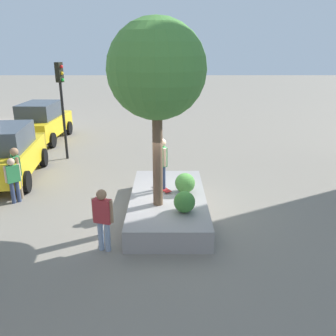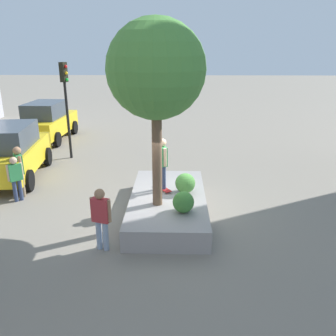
{
  "view_description": "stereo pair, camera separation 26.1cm",
  "coord_description": "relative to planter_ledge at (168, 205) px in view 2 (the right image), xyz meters",
  "views": [
    {
      "loc": [
        -9.93,
        -0.21,
        4.92
      ],
      "look_at": [
        -0.03,
        -0.22,
        1.52
      ],
      "focal_mm": 37.22,
      "sensor_mm": 36.0,
      "label": 1
    },
    {
      "loc": [
        -9.93,
        -0.47,
        4.92
      ],
      "look_at": [
        -0.03,
        -0.22,
        1.52
      ],
      "focal_mm": 37.22,
      "sensor_mm": 36.0,
      "label": 2
    }
  ],
  "objects": [
    {
      "name": "bystander_watching",
      "position": [
        1.29,
        5.15,
        0.72
      ],
      "size": [
        0.51,
        0.45,
        1.79
      ],
      "color": "#847056",
      "rests_on": "ground"
    },
    {
      "name": "ground_plane",
      "position": [
        0.03,
        0.22,
        -0.31
      ],
      "size": [
        120.0,
        120.0,
        0.0
      ],
      "primitive_type": "plane",
      "color": "gray"
    },
    {
      "name": "skateboarder",
      "position": [
        0.46,
        0.18,
        1.32
      ],
      "size": [
        0.52,
        0.33,
        1.62
      ],
      "color": "navy",
      "rests_on": "skateboard"
    },
    {
      "name": "taxi_cab",
      "position": [
        9.18,
        6.97,
        0.78
      ],
      "size": [
        4.67,
        2.27,
        2.15
      ],
      "color": "gold",
      "rests_on": "ground"
    },
    {
      "name": "plaza_tree",
      "position": [
        -0.62,
        0.29,
        4.07
      ],
      "size": [
        2.6,
        2.6,
        5.1
      ],
      "color": "brown",
      "rests_on": "planter_ledge"
    },
    {
      "name": "pedestrian_crossing",
      "position": [
        -2.09,
        1.63,
        0.66
      ],
      "size": [
        0.32,
        0.55,
        1.68
      ],
      "color": "#8C9EB7",
      "rests_on": "ground"
    },
    {
      "name": "sedan_parked",
      "position": [
        3.04,
        6.24,
        0.79
      ],
      "size": [
        4.85,
        2.63,
        2.16
      ],
      "color": "gold",
      "rests_on": "ground"
    },
    {
      "name": "skateboard",
      "position": [
        0.46,
        0.18,
        0.37
      ],
      "size": [
        0.78,
        0.62,
        0.07
      ],
      "color": "#A51E1E",
      "rests_on": "planter_ledge"
    },
    {
      "name": "hedge_clump",
      "position": [
        -1.13,
        -0.45,
        0.61
      ],
      "size": [
        0.6,
        0.6,
        0.6
      ],
      "primitive_type": "sphere",
      "color": "#3D7A33",
      "rests_on": "planter_ledge"
    },
    {
      "name": "planter_ledge",
      "position": [
        0.0,
        0.0,
        0.0
      ],
      "size": [
        4.58,
        2.31,
        0.62
      ],
      "primitive_type": "cube",
      "color": "gray",
      "rests_on": "ground"
    },
    {
      "name": "traffic_light_corner",
      "position": [
        5.81,
        4.73,
        2.68
      ],
      "size": [
        0.35,
        0.37,
        4.36
      ],
      "color": "black",
      "rests_on": "ground"
    },
    {
      "name": "boxwood_shrub",
      "position": [
        0.25,
        -0.53,
        0.62
      ],
      "size": [
        0.63,
        0.63,
        0.63
      ],
      "primitive_type": "sphere",
      "color": "#4C8C3D",
      "rests_on": "planter_ledge"
    },
    {
      "name": "passerby_with_bag",
      "position": [
        0.86,
        5.11,
        0.59
      ],
      "size": [
        0.41,
        0.43,
        1.56
      ],
      "color": "navy",
      "rests_on": "ground"
    }
  ]
}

